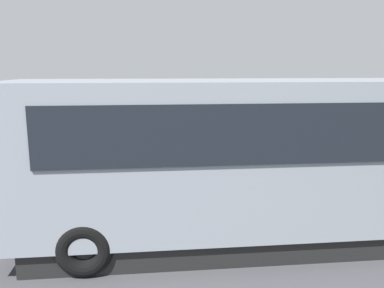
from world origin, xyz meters
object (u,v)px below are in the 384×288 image
(spectator_centre, at_px, (245,160))
(tour_bus, at_px, (271,161))
(spectator_right, at_px, (194,162))
(stunt_motorcycle, at_px, (105,147))
(spectator_far_left, at_px, (334,156))
(spectator_left, at_px, (285,157))
(spectator_far_right, at_px, (153,161))
(parked_motorcycle_silver, at_px, (108,190))

(spectator_centre, bearing_deg, tour_bus, 86.90)
(spectator_right, xyz_separation_m, stunt_motorcycle, (2.83, -4.32, -0.40))
(spectator_far_left, relative_size, spectator_right, 1.01)
(spectator_left, height_order, spectator_far_right, spectator_left)
(spectator_left, relative_size, stunt_motorcycle, 0.85)
(tour_bus, height_order, spectator_far_left, tour_bus)
(spectator_far_right, xyz_separation_m, parked_motorcycle_silver, (1.13, 0.78, -0.52))
(spectator_right, bearing_deg, stunt_motorcycle, -56.77)
(spectator_left, relative_size, parked_motorcycle_silver, 0.85)
(tour_bus, xyz_separation_m, spectator_far_right, (2.34, -2.90, -0.64))
(tour_bus, bearing_deg, parked_motorcycle_silver, -31.44)
(spectator_left, height_order, spectator_centre, spectator_left)
(spectator_right, distance_m, spectator_far_right, 1.11)
(spectator_right, bearing_deg, spectator_left, -175.23)
(tour_bus, distance_m, parked_motorcycle_silver, 4.23)
(parked_motorcycle_silver, bearing_deg, spectator_centre, -170.48)
(spectator_left, xyz_separation_m, stunt_motorcycle, (5.41, -4.10, -0.42))
(spectator_far_left, height_order, spectator_centre, spectator_centre)
(spectator_left, height_order, stunt_motorcycle, spectator_left)
(spectator_centre, xyz_separation_m, parked_motorcycle_silver, (3.62, 0.61, -0.54))
(parked_motorcycle_silver, xyz_separation_m, stunt_motorcycle, (0.60, -4.93, 0.13))
(tour_bus, xyz_separation_m, spectator_left, (-1.34, -2.95, -0.61))
(spectator_centre, xyz_separation_m, spectator_right, (1.39, -0.00, -0.02))
(spectator_far_left, distance_m, stunt_motorcycle, 8.01)
(spectator_far_right, bearing_deg, parked_motorcycle_silver, 34.57)
(tour_bus, xyz_separation_m, parked_motorcycle_silver, (3.47, -2.12, -1.16))
(tour_bus, relative_size, parked_motorcycle_silver, 4.95)
(tour_bus, relative_size, spectator_centre, 5.88)
(spectator_far_left, bearing_deg, spectator_left, -1.88)
(spectator_far_right, bearing_deg, tour_bus, 128.87)
(tour_bus, distance_m, spectator_far_left, 4.06)
(tour_bus, bearing_deg, spectator_far_left, -133.69)
(stunt_motorcycle, bearing_deg, tour_bus, 119.99)
(spectator_left, bearing_deg, spectator_far_left, 178.12)
(spectator_left, xyz_separation_m, spectator_right, (2.58, 0.22, -0.03))
(spectator_far_left, bearing_deg, tour_bus, 46.31)
(tour_bus, xyz_separation_m, spectator_far_left, (-2.77, -2.90, -0.62))
(spectator_right, relative_size, stunt_motorcycle, 0.83)
(spectator_right, xyz_separation_m, spectator_far_right, (1.10, -0.17, -0.00))
(tour_bus, relative_size, spectator_far_right, 6.00)
(tour_bus, xyz_separation_m, spectator_right, (1.24, -2.73, -0.64))
(parked_motorcycle_silver, bearing_deg, tour_bus, 148.56)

